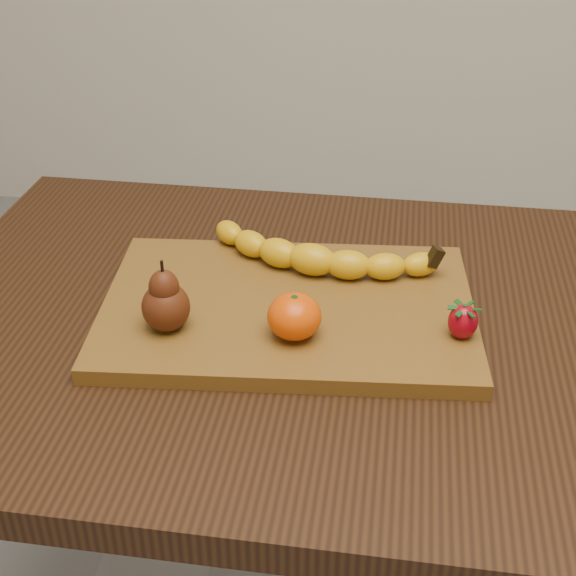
% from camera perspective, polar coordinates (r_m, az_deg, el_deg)
% --- Properties ---
extents(table, '(1.00, 0.70, 0.76)m').
position_cam_1_polar(table, '(1.04, 1.66, -6.55)').
color(table, black).
rests_on(table, ground).
extents(cutting_board, '(0.48, 0.34, 0.02)m').
position_cam_1_polar(cutting_board, '(0.98, -0.00, -1.48)').
color(cutting_board, brown).
rests_on(cutting_board, table).
extents(banana, '(0.27, 0.12, 0.04)m').
position_cam_1_polar(banana, '(1.02, 1.73, 2.05)').
color(banana, '#E2AA0A').
rests_on(banana, cutting_board).
extents(pear, '(0.06, 0.06, 0.09)m').
position_cam_1_polar(pear, '(0.92, -8.76, -0.53)').
color(pear, '#4C1F0C').
rests_on(pear, cutting_board).
extents(mandarin, '(0.07, 0.07, 0.05)m').
position_cam_1_polar(mandarin, '(0.90, 0.45, -2.03)').
color(mandarin, '#DE4402').
rests_on(mandarin, cutting_board).
extents(strawberry, '(0.03, 0.03, 0.04)m').
position_cam_1_polar(strawberry, '(0.93, 12.34, -2.26)').
color(strawberry, '#9C0413').
rests_on(strawberry, cutting_board).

